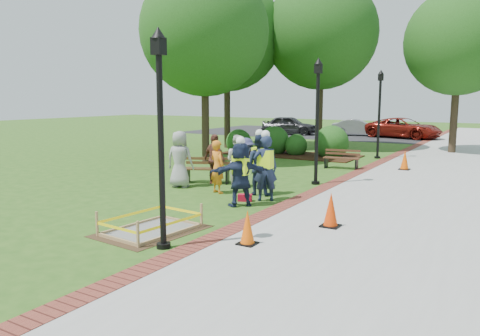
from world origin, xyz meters
The scene contains 35 objects.
ground centered at (0.00, 0.00, 0.00)m, with size 100.00×100.00×0.00m, color #285116.
sidewalk centered at (5.00, 10.00, 0.01)m, with size 6.00×60.00×0.02m, color #9E9E99.
brick_edging centered at (1.75, 10.00, 0.01)m, with size 0.50×60.00×0.03m, color maroon.
mulch_bed centered at (-3.00, 12.00, 0.02)m, with size 7.00×3.00×0.05m, color #381E0F.
parking_lot centered at (0.00, 27.00, 0.00)m, with size 36.00×12.00×0.01m, color black.
wet_concrete_pad centered at (0.27, -2.26, 0.23)m, with size 1.92×2.46×0.55m.
bench_near centered at (-2.08, 3.30, 0.28)m, with size 1.70×1.14×0.88m.
bench_far centered at (0.83, 8.87, 0.25)m, with size 1.51×0.67×0.79m.
cone_front centered at (2.59, -1.99, 0.35)m, with size 0.37×0.37×0.73m.
cone_back centered at (3.57, 0.11, 0.39)m, with size 0.41×0.41×0.82m.
cone_far centered at (3.19, 9.82, 0.40)m, with size 0.42×0.42×0.82m.
toolbox centered at (0.50, 1.47, 0.10)m, with size 0.40×0.22×0.20m, color #AA0D25.
lamp_near centered at (1.25, -3.00, 2.48)m, with size 0.28×0.28×4.26m.
lamp_mid centered at (1.25, 5.00, 2.48)m, with size 0.28×0.28×4.26m.
lamp_far centered at (1.25, 13.00, 2.48)m, with size 0.28×0.28×4.26m.
tree_left centered at (-5.21, 7.64, 5.83)m, with size 5.73×5.73×8.71m.
tree_back centered at (-2.89, 15.74, 6.53)m, with size 6.34×6.34×9.71m.
tree_right centered at (4.06, 17.49, 5.81)m, with size 5.57×5.57×8.60m.
tree_far centered at (-7.71, 13.42, 6.48)m, with size 6.43×6.43×9.70m.
shrub_a centered at (-5.77, 11.50, 0.00)m, with size 1.37×1.37×1.37m, color #1B4012.
shrub_b centered at (-3.93, 12.06, 0.00)m, with size 1.59×1.59×1.59m, color #1B4012.
shrub_c centered at (-2.69, 12.12, 0.00)m, with size 1.15×1.15×1.15m, color #1B4012.
shrub_d centered at (-0.85, 12.29, 0.00)m, with size 1.71×1.71×1.71m, color #1B4012.
shrub_e centered at (-3.04, 12.95, 0.00)m, with size 1.10×1.10×1.10m, color #1B4012.
casual_person_a centered at (-2.41, 2.19, 0.93)m, with size 0.67×0.51×1.87m.
casual_person_b centered at (-0.81, 2.03, 0.82)m, with size 0.61×0.51×1.65m.
casual_person_c centered at (-0.83, 3.25, 0.86)m, with size 0.60×0.43×1.73m.
casual_person_d centered at (-1.74, 3.25, 0.86)m, with size 0.62×0.49×1.72m.
casual_person_e centered at (-0.57, 3.35, 0.82)m, with size 0.60×0.47×1.64m.
hivis_worker_a centered at (0.70, 0.89, 0.95)m, with size 0.66×0.66×1.92m.
hivis_worker_b centered at (0.97, 1.84, 1.00)m, with size 0.72×0.67×2.04m.
hivis_worker_c centered at (0.41, 2.49, 0.99)m, with size 0.63×0.43×2.01m.
parked_car_a centered at (-8.74, 24.28, 0.00)m, with size 4.96×2.15×1.62m, color #272629.
parked_car_b centered at (-3.70, 25.89, 0.00)m, with size 4.25×1.85×1.39m, color #949398.
parked_car_c centered at (-0.15, 25.43, 0.00)m, with size 4.94×2.15×1.61m, color maroon.
Camera 1 is at (7.15, -9.88, 2.96)m, focal length 35.00 mm.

